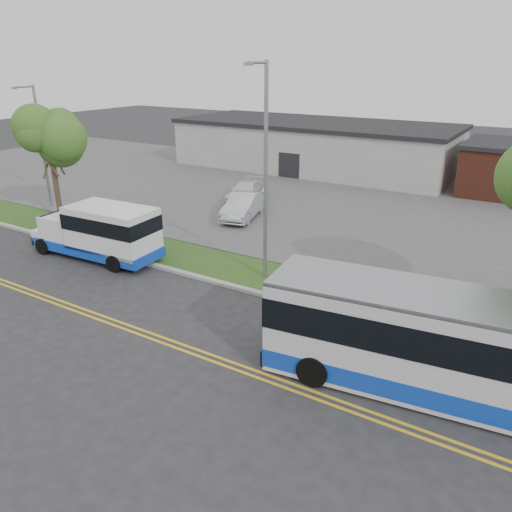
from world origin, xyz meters
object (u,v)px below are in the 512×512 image
Objects in this scene: shuttle_bus at (102,231)px; parked_car_b at (246,191)px; streetlight_near at (265,168)px; parked_car_a at (243,206)px; streetlight_far at (40,142)px; pedestrian at (126,232)px; transit_bus at (461,350)px; tree_west at (50,141)px.

parked_car_b is (0.34, 13.10, -0.71)m from shuttle_bus.
streetlight_near reaches higher than parked_car_b.
streetlight_far is at bearing -175.06° from parked_car_a.
shuttle_bus reaches higher than pedestrian.
parked_car_b is (-17.49, 15.54, -0.86)m from transit_bus.
streetlight_near reaches higher than shuttle_bus.
streetlight_far reaches higher than pedestrian.
tree_west is 4.08× the size of pedestrian.
tree_west is 0.93× the size of shuttle_bus.
transit_bus is 2.52× the size of parked_car_b.
parked_car_b is (10.96, 8.32, -3.68)m from streetlight_far.
streetlight_far reaches higher than transit_bus.
transit_bus is at bearing -25.61° from streetlight_near.
parked_car_a is (9.05, 6.89, -4.24)m from tree_west.
shuttle_bus is (-8.39, -2.09, -3.73)m from streetlight_near.
streetlight_far is at bearing -17.39° from pedestrian.
pedestrian is at bearing -7.73° from tree_west.
streetlight_far is 1.68× the size of parked_car_b.
pedestrian is at bearing 89.06° from shuttle_bus.
shuttle_bus is at bearing 165.36° from transit_bus.
tree_west is 15.01m from streetlight_near.
parked_car_b is at bearing 131.53° from transit_bus.
pedestrian is 11.44m from parked_car_b.
shuttle_bus reaches higher than parked_car_a.
transit_bus is 7.09× the size of pedestrian.
tree_west reaches higher than shuttle_bus.
shuttle_bus is at bearing -166.02° from streetlight_near.
streetlight_near is 5.61× the size of pedestrian.
tree_west is 7.96m from shuttle_bus.
tree_west is 4.62m from streetlight_far.
streetlight_far is 14.32m from parked_car_a.
transit_bus is at bearing -10.99° from shuttle_bus.
tree_west is 25.19m from transit_bus.
tree_west is at bearing 155.64° from shuttle_bus.
streetlight_near is at bearing 147.55° from transit_bus.
shuttle_bus is at bearing -119.20° from parked_car_a.
transit_bus is at bearing -52.43° from parked_car_a.
streetlight_near is at bearing -178.18° from pedestrian.
pedestrian is at bearing -16.40° from streetlight_far.
shuttle_bus is at bearing -21.17° from tree_west.
streetlight_near is at bearing -66.23° from parked_car_b.
tree_west reaches higher than transit_bus.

